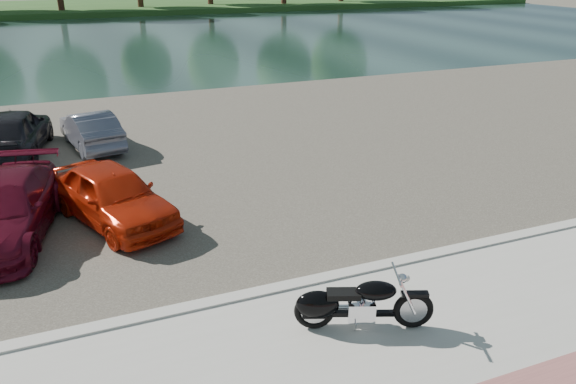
# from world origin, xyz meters

# --- Properties ---
(ground) EXTENTS (200.00, 200.00, 0.00)m
(ground) POSITION_xyz_m (0.00, 0.00, 0.00)
(ground) COLOR #595447
(ground) RESTS_ON ground
(promenade) EXTENTS (60.00, 6.00, 0.10)m
(promenade) POSITION_xyz_m (0.00, -1.00, 0.05)
(promenade) COLOR #B5B3AA
(promenade) RESTS_ON ground
(kerb) EXTENTS (60.00, 0.30, 0.14)m
(kerb) POSITION_xyz_m (0.00, 2.00, 0.07)
(kerb) COLOR #B5B3AA
(kerb) RESTS_ON ground
(parking_lot) EXTENTS (60.00, 18.00, 0.04)m
(parking_lot) POSITION_xyz_m (0.00, 11.00, 0.02)
(parking_lot) COLOR #3F3C33
(parking_lot) RESTS_ON ground
(river) EXTENTS (120.00, 40.00, 0.00)m
(river) POSITION_xyz_m (0.00, 40.00, 0.00)
(river) COLOR #1C322D
(river) RESTS_ON ground
(far_bank) EXTENTS (120.00, 24.00, 0.60)m
(far_bank) POSITION_xyz_m (0.00, 72.00, 0.30)
(far_bank) COLOR #1F4619
(far_bank) RESTS_ON ground
(motorcycle) EXTENTS (2.23, 1.10, 1.05)m
(motorcycle) POSITION_xyz_m (-0.35, 0.41, 0.56)
(motorcycle) COLOR black
(motorcycle) RESTS_ON promenade
(car_3) EXTENTS (2.86, 5.02, 1.37)m
(car_3) POSITION_xyz_m (-5.85, 6.37, 0.73)
(car_3) COLOR #5D0D1F
(car_3) RESTS_ON parking_lot
(car_4) EXTENTS (3.00, 4.35, 1.37)m
(car_4) POSITION_xyz_m (-3.53, 6.31, 0.73)
(car_4) COLOR red
(car_4) RESTS_ON parking_lot
(car_8) EXTENTS (2.57, 4.73, 1.53)m
(car_8) POSITION_xyz_m (-5.93, 12.65, 0.80)
(car_8) COLOR black
(car_8) RESTS_ON parking_lot
(car_9) EXTENTS (1.94, 3.87, 1.22)m
(car_9) POSITION_xyz_m (-3.57, 12.53, 0.65)
(car_9) COLOR slate
(car_9) RESTS_ON parking_lot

